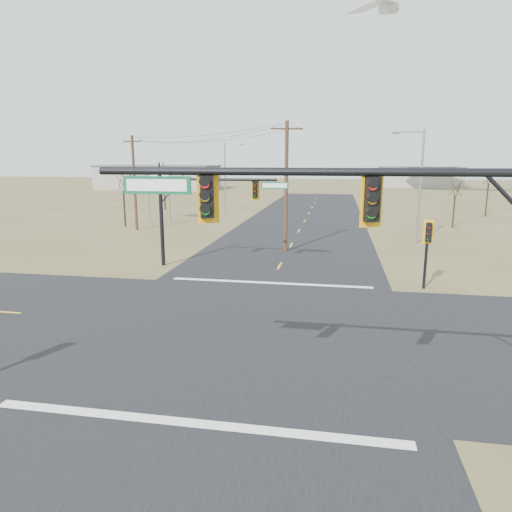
{
  "coord_description": "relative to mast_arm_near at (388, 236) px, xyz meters",
  "views": [
    {
      "loc": [
        3.77,
        -18.5,
        7.25
      ],
      "look_at": [
        0.3,
        1.0,
        3.04
      ],
      "focal_mm": 32.0,
      "sensor_mm": 36.0,
      "label": 1
    }
  ],
  "objects": [
    {
      "name": "bare_tree_a",
      "position": [
        -24.03,
        35.37,
        -0.55
      ],
      "size": [
        2.61,
        2.61,
        6.24
      ],
      "rotation": [
        0.0,
        0.0,
        -0.02
      ],
      "color": "black",
      "rests_on": "ground"
    },
    {
      "name": "utility_pole_near",
      "position": [
        -5.18,
        24.83,
        -0.24
      ],
      "size": [
        2.44,
        0.7,
        10.13
      ],
      "rotation": [
        0.0,
        0.0,
        0.24
      ],
      "color": "#4B3120",
      "rests_on": "ground"
    },
    {
      "name": "road_ew",
      "position": [
        -4.98,
        7.5,
        -5.48
      ],
      "size": [
        160.0,
        14.0,
        0.02
      ],
      "primitive_type": "cube",
      "color": "black",
      "rests_on": "ground"
    },
    {
      "name": "mast_arm_near",
      "position": [
        0.0,
        0.0,
        0.0
      ],
      "size": [
        10.95,
        0.59,
        7.56
      ],
      "rotation": [
        0.0,
        0.0,
        0.41
      ],
      "color": "black",
      "rests_on": "ground"
    },
    {
      "name": "streetlight_a",
      "position": [
        5.6,
        30.5,
        -0.02
      ],
      "size": [
        2.72,
        0.37,
        9.73
      ],
      "rotation": [
        0.0,
        0.0,
        0.26
      ],
      "color": "gray",
      "rests_on": "ground"
    },
    {
      "name": "stop_bar_far",
      "position": [
        -4.98,
        15.0,
        -5.46
      ],
      "size": [
        12.0,
        0.4,
        0.01
      ],
      "primitive_type": "cube",
      "color": "silver",
      "rests_on": "road_ns"
    },
    {
      "name": "pedestal_signal_ne",
      "position": [
        3.84,
        15.29,
        -2.53
      ],
      "size": [
        0.62,
        0.53,
        4.0
      ],
      "rotation": [
        0.0,
        0.0,
        -0.17
      ],
      "color": "black",
      "rests_on": "ground"
    },
    {
      "name": "ground",
      "position": [
        -4.98,
        7.5,
        -5.49
      ],
      "size": [
        320.0,
        320.0,
        0.0
      ],
      "primitive_type": "plane",
      "color": "olive",
      "rests_on": "ground"
    },
    {
      "name": "warehouse_mid",
      "position": [
        20.02,
        117.5,
        -2.99
      ],
      "size": [
        20.0,
        12.0,
        5.0
      ],
      "primitive_type": "cube",
      "color": "#A19E8F",
      "rests_on": "ground"
    },
    {
      "name": "stop_bar_near",
      "position": [
        -4.98,
        0.0,
        -5.46
      ],
      "size": [
        12.0,
        0.4,
        0.01
      ],
      "primitive_type": "cube",
      "color": "silver",
      "rests_on": "road_ns"
    },
    {
      "name": "bare_tree_c",
      "position": [
        11.2,
        40.97,
        -1.19
      ],
      "size": [
        2.51,
        2.51,
        5.48
      ],
      "rotation": [
        0.0,
        0.0,
        0.09
      ],
      "color": "black",
      "rests_on": "ground"
    },
    {
      "name": "warehouse_left",
      "position": [
        -44.98,
        97.5,
        -2.74
      ],
      "size": [
        28.0,
        14.0,
        5.5
      ],
      "primitive_type": "cube",
      "color": "#A19E8F",
      "rests_on": "ground"
    },
    {
      "name": "road_ns",
      "position": [
        -4.98,
        7.5,
        -5.47
      ],
      "size": [
        14.0,
        160.0,
        0.02
      ],
      "primitive_type": "cube",
      "color": "black",
      "rests_on": "ground"
    },
    {
      "name": "bare_tree_b",
      "position": [
        -26.09,
        52.62,
        0.34
      ],
      "size": [
        3.13,
        3.13,
        7.28
      ],
      "rotation": [
        0.0,
        0.0,
        -0.1
      ],
      "color": "black",
      "rests_on": "ground"
    },
    {
      "name": "highway_sign",
      "position": [
        -21.92,
        40.12,
        -0.99
      ],
      "size": [
        3.35,
        0.77,
        6.39
      ],
      "rotation": [
        0.0,
        0.0,
        -0.2
      ],
      "color": "gray",
      "rests_on": "ground"
    },
    {
      "name": "bare_tree_d",
      "position": [
        17.7,
        51.91,
        -0.4
      ],
      "size": [
        2.48,
        2.48,
        6.32
      ],
      "rotation": [
        0.0,
        0.0,
        0.03
      ],
      "color": "black",
      "rests_on": "ground"
    },
    {
      "name": "utility_pole_far",
      "position": [
        -21.74,
        33.29,
        -0.5
      ],
      "size": [
        2.26,
        0.89,
        9.61
      ],
      "rotation": [
        0.0,
        0.0,
        -0.34
      ],
      "color": "#4B3120",
      "rests_on": "ground"
    },
    {
      "name": "mast_arm_far",
      "position": [
        -9.89,
        18.4,
        -0.74
      ],
      "size": [
        8.83,
        0.53,
        6.55
      ],
      "rotation": [
        0.0,
        0.0,
        0.27
      ],
      "color": "black",
      "rests_on": "ground"
    },
    {
      "name": "streetlight_c",
      "position": [
        -15.34,
        46.83,
        -0.22
      ],
      "size": [
        2.63,
        0.38,
        9.38
      ],
      "rotation": [
        0.0,
        0.0,
        -0.31
      ],
      "color": "gray",
      "rests_on": "ground"
    }
  ]
}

